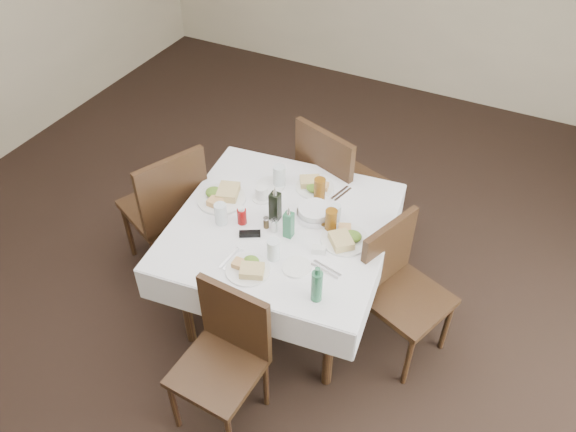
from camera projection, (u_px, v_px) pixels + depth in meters
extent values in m
plane|color=black|center=(259.00, 324.00, 3.71)|extent=(7.00, 7.00, 0.00)
cylinder|color=black|center=(186.00, 303.00, 3.39)|extent=(0.06, 0.06, 0.72)
cylinder|color=black|center=(245.00, 210.00, 4.02)|extent=(0.06, 0.06, 0.72)
cylinder|color=black|center=(329.00, 346.00, 3.15)|extent=(0.06, 0.06, 0.72)
cylinder|color=black|center=(368.00, 240.00, 3.79)|extent=(0.06, 0.06, 0.72)
cube|color=black|center=(281.00, 227.00, 3.34)|extent=(1.25, 1.25, 0.03)
cube|color=white|center=(281.00, 224.00, 3.32)|extent=(1.38, 1.38, 0.01)
cube|color=white|center=(313.00, 178.00, 3.83)|extent=(1.24, 0.15, 0.22)
cube|color=white|center=(240.00, 314.00, 2.96)|extent=(1.24, 0.15, 0.22)
cube|color=white|center=(382.00, 263.00, 3.24)|extent=(0.15, 1.24, 0.22)
cube|color=white|center=(190.00, 214.00, 3.55)|extent=(0.15, 1.24, 0.22)
cube|color=black|center=(343.00, 183.00, 4.03)|extent=(0.62, 0.62, 0.04)
cube|color=black|center=(323.00, 166.00, 3.73)|extent=(0.48, 0.20, 0.53)
cylinder|color=black|center=(381.00, 209.00, 4.19)|extent=(0.04, 0.04, 0.50)
cylinder|color=black|center=(343.00, 237.00, 3.97)|extent=(0.04, 0.04, 0.50)
cylinder|color=black|center=(339.00, 184.00, 4.42)|extent=(0.04, 0.04, 0.50)
cylinder|color=black|center=(301.00, 209.00, 4.20)|extent=(0.04, 0.04, 0.50)
cube|color=black|center=(217.00, 371.00, 2.95)|extent=(0.44, 0.44, 0.04)
cube|color=black|center=(235.00, 319.00, 2.92)|extent=(0.42, 0.06, 0.46)
cylinder|color=black|center=(174.00, 404.00, 3.04)|extent=(0.03, 0.03, 0.43)
cylinder|color=black|center=(213.00, 355.00, 3.28)|extent=(0.03, 0.03, 0.43)
cylinder|color=black|center=(266.00, 383.00, 3.14)|extent=(0.03, 0.03, 0.43)
cube|color=black|center=(408.00, 300.00, 3.29)|extent=(0.56, 0.56, 0.04)
cube|color=black|center=(387.00, 254.00, 3.24)|extent=(0.19, 0.42, 0.47)
cylinder|color=black|center=(408.00, 360.00, 3.24)|extent=(0.04, 0.04, 0.44)
cylinder|color=black|center=(360.00, 322.00, 3.45)|extent=(0.04, 0.04, 0.44)
cylinder|color=black|center=(447.00, 325.00, 3.43)|extent=(0.04, 0.04, 0.44)
cylinder|color=black|center=(399.00, 290.00, 3.64)|extent=(0.04, 0.04, 0.44)
cube|color=black|center=(163.00, 207.00, 3.85)|extent=(0.64, 0.64, 0.04)
cube|color=black|center=(174.00, 193.00, 3.55)|extent=(0.24, 0.45, 0.52)
cylinder|color=black|center=(178.00, 206.00, 4.23)|extent=(0.04, 0.04, 0.49)
cylinder|color=black|center=(208.00, 236.00, 3.98)|extent=(0.04, 0.04, 0.49)
cylinder|color=black|center=(128.00, 230.00, 4.03)|extent=(0.04, 0.04, 0.49)
cylinder|color=black|center=(156.00, 262.00, 3.79)|extent=(0.04, 0.04, 0.49)
cylinder|color=white|center=(315.00, 187.00, 3.56)|extent=(0.24, 0.24, 0.01)
cube|color=tan|center=(310.00, 181.00, 3.56)|extent=(0.16, 0.15, 0.04)
cube|color=tan|center=(322.00, 186.00, 3.54)|extent=(0.09, 0.08, 0.03)
ellipsoid|color=#2C6417|center=(313.00, 188.00, 3.52)|extent=(0.09, 0.08, 0.04)
cylinder|color=white|center=(248.00, 270.00, 3.03)|extent=(0.25, 0.25, 0.01)
cube|color=tan|center=(252.00, 271.00, 2.99)|extent=(0.15, 0.14, 0.04)
cube|color=tan|center=(240.00, 264.00, 3.03)|extent=(0.08, 0.07, 0.03)
ellipsoid|color=#2C6417|center=(251.00, 261.00, 3.04)|extent=(0.09, 0.08, 0.04)
cylinder|color=white|center=(344.00, 239.00, 3.21)|extent=(0.28, 0.28, 0.01)
cube|color=tan|center=(341.00, 241.00, 3.16)|extent=(0.18, 0.18, 0.05)
cube|color=tan|center=(345.00, 230.00, 3.23)|extent=(0.10, 0.11, 0.04)
ellipsoid|color=#2C6417|center=(353.00, 236.00, 3.18)|extent=(0.10, 0.09, 0.05)
cylinder|color=white|center=(222.00, 199.00, 3.47)|extent=(0.30, 0.30, 0.02)
cube|color=tan|center=(228.00, 192.00, 3.47)|extent=(0.17, 0.19, 0.05)
cube|color=tan|center=(216.00, 201.00, 3.42)|extent=(0.08, 0.10, 0.04)
ellipsoid|color=#2C6417|center=(214.00, 192.00, 3.47)|extent=(0.11, 0.10, 0.05)
cylinder|color=white|center=(271.00, 185.00, 3.58)|extent=(0.18, 0.18, 0.01)
cylinder|color=white|center=(297.00, 267.00, 3.05)|extent=(0.16, 0.16, 0.01)
cylinder|color=silver|center=(279.00, 176.00, 3.54)|extent=(0.08, 0.08, 0.15)
cylinder|color=silver|center=(273.00, 250.00, 3.06)|extent=(0.07, 0.07, 0.13)
cylinder|color=silver|center=(335.00, 213.00, 3.30)|extent=(0.06, 0.06, 0.12)
cylinder|color=silver|center=(221.00, 214.00, 3.28)|extent=(0.07, 0.07, 0.14)
cylinder|color=brown|center=(320.00, 189.00, 3.44)|extent=(0.07, 0.07, 0.15)
cylinder|color=brown|center=(331.00, 220.00, 3.23)|extent=(0.07, 0.07, 0.15)
cylinder|color=silver|center=(314.00, 215.00, 3.35)|extent=(0.21, 0.21, 0.04)
cylinder|color=white|center=(315.00, 211.00, 3.33)|extent=(0.19, 0.19, 0.04)
cube|color=black|center=(275.00, 206.00, 3.29)|extent=(0.06, 0.06, 0.19)
cone|color=silver|center=(275.00, 191.00, 3.21)|extent=(0.03, 0.03, 0.05)
cube|color=#296845|center=(289.00, 225.00, 3.19)|extent=(0.05, 0.05, 0.17)
cone|color=silver|center=(289.00, 211.00, 3.11)|extent=(0.03, 0.03, 0.05)
cylinder|color=maroon|center=(242.00, 216.00, 3.29)|extent=(0.06, 0.06, 0.10)
cylinder|color=white|center=(241.00, 209.00, 3.25)|extent=(0.04, 0.04, 0.02)
cylinder|color=white|center=(274.00, 226.00, 3.25)|extent=(0.04, 0.04, 0.07)
cylinder|color=silver|center=(274.00, 221.00, 3.22)|extent=(0.04, 0.04, 0.01)
cylinder|color=#42341B|center=(266.00, 223.00, 3.27)|extent=(0.03, 0.03, 0.06)
cylinder|color=silver|center=(266.00, 218.00, 3.25)|extent=(0.03, 0.03, 0.01)
cylinder|color=white|center=(262.00, 198.00, 3.49)|extent=(0.12, 0.12, 0.01)
cylinder|color=white|center=(262.00, 193.00, 3.46)|extent=(0.07, 0.07, 0.08)
cylinder|color=black|center=(261.00, 189.00, 3.44)|extent=(0.06, 0.06, 0.01)
torus|color=white|center=(269.00, 194.00, 3.45)|extent=(0.05, 0.02, 0.05)
cube|color=black|center=(250.00, 234.00, 3.23)|extent=(0.13, 0.09, 0.03)
cylinder|color=#296845|center=(317.00, 286.00, 2.83)|extent=(0.06, 0.06, 0.19)
cylinder|color=#296845|center=(318.00, 271.00, 2.75)|extent=(0.03, 0.03, 0.03)
cube|color=white|center=(319.00, 250.00, 3.13)|extent=(0.09, 0.06, 0.04)
cube|color=pink|center=(319.00, 249.00, 3.12)|extent=(0.07, 0.05, 0.02)
cube|color=silver|center=(340.00, 193.00, 3.53)|extent=(0.06, 0.17, 0.01)
cube|color=silver|center=(343.00, 194.00, 3.51)|extent=(0.06, 0.17, 0.01)
cube|color=silver|center=(233.00, 260.00, 3.09)|extent=(0.03, 0.18, 0.01)
cube|color=silver|center=(229.00, 258.00, 3.10)|extent=(0.03, 0.18, 0.01)
cube|color=silver|center=(324.00, 271.00, 3.03)|extent=(0.18, 0.05, 0.01)
cube|color=silver|center=(327.00, 268.00, 3.04)|extent=(0.18, 0.05, 0.01)
cube|color=silver|center=(235.00, 191.00, 3.54)|extent=(0.17, 0.06, 0.01)
cube|color=silver|center=(232.00, 193.00, 3.53)|extent=(0.17, 0.06, 0.01)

